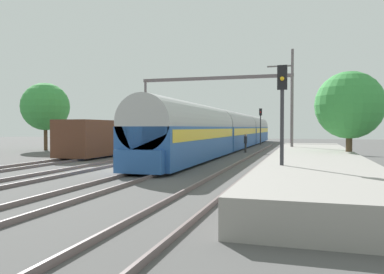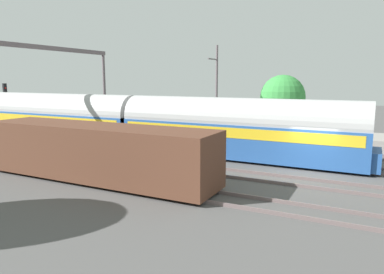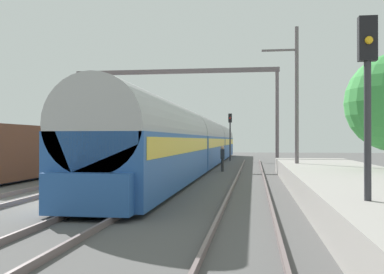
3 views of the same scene
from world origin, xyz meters
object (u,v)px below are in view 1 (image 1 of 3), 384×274
freight_car (113,137)px  person_crossing (246,141)px  railway_signal_near (282,109)px  catenary_gantry (215,94)px  railway_signal_far (261,122)px  passenger_train (233,131)px

freight_car → person_crossing: bearing=28.6°
railway_signal_near → catenary_gantry: catenary_gantry is taller
freight_car → railway_signal_far: 23.13m
person_crossing → railway_signal_near: 20.80m
person_crossing → railway_signal_near: bearing=-167.1°
railway_signal_near → passenger_train: bearing=104.1°
passenger_train → catenary_gantry: catenary_gantry is taller
freight_car → person_crossing: size_ratio=7.51×
railway_signal_near → person_crossing: bearing=102.2°
catenary_gantry → freight_car: bearing=-118.1°
passenger_train → railway_signal_near: railway_signal_near is taller
freight_car → railway_signal_far: bearing=63.9°
catenary_gantry → passenger_train: bearing=5.8°
freight_car → catenary_gantry: (6.16, 11.52, 4.45)m
passenger_train → person_crossing: size_ratio=28.44×
freight_car → person_crossing: freight_car is taller
passenger_train → freight_car: bearing=-125.0°
railway_signal_far → catenary_gantry: (-3.97, -9.20, 2.85)m
freight_car → catenary_gantry: bearing=61.9°
freight_car → railway_signal_near: railway_signal_near is taller
person_crossing → passenger_train: bearing=20.9°
passenger_train → railway_signal_far: size_ratio=10.34×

